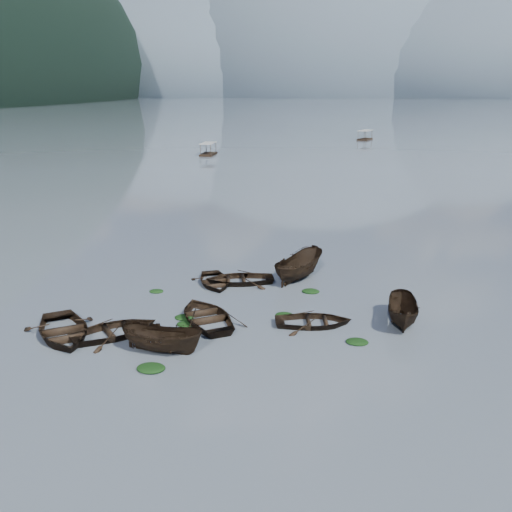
% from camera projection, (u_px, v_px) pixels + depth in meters
% --- Properties ---
extents(ground_plane, '(2400.00, 2400.00, 0.00)m').
position_uv_depth(ground_plane, '(207.00, 376.00, 25.03)').
color(ground_plane, slate).
extents(haze_mtn_a, '(520.00, 520.00, 280.00)m').
position_uv_depth(haze_mtn_a, '(196.00, 95.00, 918.64)').
color(haze_mtn_a, '#475666').
rests_on(haze_mtn_a, ground).
extents(haze_mtn_b, '(520.00, 520.00, 340.00)m').
position_uv_depth(haze_mtn_b, '(321.00, 95.00, 884.19)').
color(haze_mtn_b, '#475666').
rests_on(haze_mtn_b, ground).
extents(haze_mtn_c, '(520.00, 520.00, 260.00)m').
position_uv_depth(haze_mtn_c, '(455.00, 96.00, 849.74)').
color(haze_mtn_c, '#475666').
rests_on(haze_mtn_c, ground).
extents(rowboat_0, '(5.93, 6.25, 1.05)m').
position_uv_depth(rowboat_0, '(64.00, 337.00, 28.97)').
color(rowboat_0, black).
rests_on(rowboat_0, ground).
extents(rowboat_1, '(5.45, 5.35, 0.92)m').
position_uv_depth(rowboat_1, '(115.00, 335.00, 29.11)').
color(rowboat_1, black).
rests_on(rowboat_1, ground).
extents(rowboat_2, '(4.27, 1.97, 1.60)m').
position_uv_depth(rowboat_2, '(163.00, 352.00, 27.33)').
color(rowboat_2, black).
rests_on(rowboat_2, ground).
extents(rowboat_3, '(5.68, 6.05, 1.02)m').
position_uv_depth(rowboat_3, '(207.00, 321.00, 30.87)').
color(rowboat_3, black).
rests_on(rowboat_3, ground).
extents(rowboat_4, '(4.58, 3.66, 0.85)m').
position_uv_depth(rowboat_4, '(313.00, 325.00, 30.37)').
color(rowboat_4, black).
rests_on(rowboat_4, ground).
extents(rowboat_5, '(1.66, 4.26, 1.64)m').
position_uv_depth(rowboat_5, '(402.00, 323.00, 30.59)').
color(rowboat_5, black).
rests_on(rowboat_5, ground).
extents(rowboat_6, '(4.20, 4.78, 0.82)m').
position_uv_depth(rowboat_6, '(215.00, 284.00, 36.65)').
color(rowboat_6, black).
rests_on(rowboat_6, ground).
extents(rowboat_7, '(5.11, 4.25, 0.91)m').
position_uv_depth(rowboat_7, '(239.00, 283.00, 36.98)').
color(rowboat_7, black).
rests_on(rowboat_7, ground).
extents(rowboat_8, '(3.75, 5.38, 1.95)m').
position_uv_depth(rowboat_8, '(298.00, 279.00, 37.75)').
color(rowboat_8, black).
rests_on(rowboat_8, ground).
extents(weed_clump_1, '(0.98, 0.78, 0.21)m').
position_uv_depth(weed_clump_1, '(186.00, 325.00, 30.39)').
color(weed_clump_1, black).
rests_on(weed_clump_1, ground).
extents(weed_clump_2, '(1.31, 1.05, 0.28)m').
position_uv_depth(weed_clump_2, '(151.00, 370.00, 25.57)').
color(weed_clump_2, black).
rests_on(weed_clump_2, ground).
extents(weed_clump_3, '(1.03, 0.87, 0.23)m').
position_uv_depth(weed_clump_3, '(284.00, 316.00, 31.56)').
color(weed_clump_3, black).
rests_on(weed_clump_3, ground).
extents(weed_clump_4, '(1.13, 0.90, 0.23)m').
position_uv_depth(weed_clump_4, '(357.00, 343.00, 28.26)').
color(weed_clump_4, black).
rests_on(weed_clump_4, ground).
extents(weed_clump_5, '(0.91, 0.73, 0.19)m').
position_uv_depth(weed_clump_5, '(156.00, 292.00, 35.32)').
color(weed_clump_5, black).
rests_on(weed_clump_5, ground).
extents(weed_clump_6, '(1.06, 0.89, 0.22)m').
position_uv_depth(weed_clump_6, '(184.00, 318.00, 31.26)').
color(weed_clump_6, black).
rests_on(weed_clump_6, ground).
extents(weed_clump_7, '(1.10, 0.88, 0.24)m').
position_uv_depth(weed_clump_7, '(311.00, 292.00, 35.25)').
color(weed_clump_7, black).
rests_on(weed_clump_7, ground).
extents(pontoon_left, '(2.62, 5.75, 2.16)m').
position_uv_depth(pontoon_left, '(208.00, 155.00, 106.63)').
color(pontoon_left, black).
rests_on(pontoon_left, ground).
extents(pontoon_centre, '(3.94, 6.11, 2.17)m').
position_uv_depth(pontoon_centre, '(365.00, 140.00, 137.19)').
color(pontoon_centre, black).
rests_on(pontoon_centre, ground).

